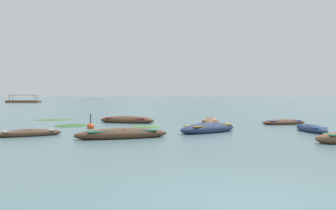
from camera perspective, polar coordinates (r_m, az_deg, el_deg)
ground_plane at (r=1507.27m, az=1.50°, el=1.29°), size 6000.00×6000.00×0.00m
mountain_1 at (r=2627.33m, az=-10.38°, el=4.64°), size 896.18×896.18×306.33m
mountain_2 at (r=2330.68m, az=6.48°, el=5.83°), size 1223.08×1223.08×367.99m
rowboat_0 at (r=20.81m, az=6.15°, el=-3.59°), size 3.89×3.71×0.66m
rowboat_1 at (r=27.66m, az=17.24°, el=-2.55°), size 3.39×1.74×0.46m
rowboat_2 at (r=28.22m, az=-6.31°, el=-2.31°), size 4.55×2.52×0.63m
rowboat_3 at (r=22.44m, az=21.04°, el=-3.42°), size 1.27×3.36×0.52m
rowboat_4 at (r=27.06m, az=6.44°, el=-2.50°), size 1.65×3.96×0.58m
rowboat_6 at (r=17.98m, az=-7.05°, el=-4.44°), size 4.65×2.73×0.59m
rowboat_7 at (r=20.00m, az=-20.47°, el=-4.06°), size 3.22×2.40×0.44m
ferry_0 at (r=120.35m, az=-21.18°, el=0.53°), size 9.75×4.58×2.54m
mooring_buoy at (r=23.65m, az=-11.71°, el=-3.26°), size 0.47×0.47×1.04m
weed_patch_0 at (r=32.69m, az=-17.09°, el=-2.21°), size 3.39×2.42×0.14m
weed_patch_1 at (r=24.33m, az=-3.29°, el=-3.36°), size 2.49×1.92×0.14m
weed_patch_2 at (r=26.07m, az=-14.60°, el=-3.08°), size 2.44×3.20×0.14m
weed_patch_3 at (r=28.61m, az=-4.34°, el=-2.65°), size 2.50×1.95×0.14m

